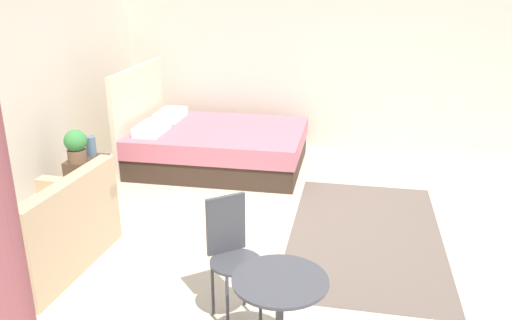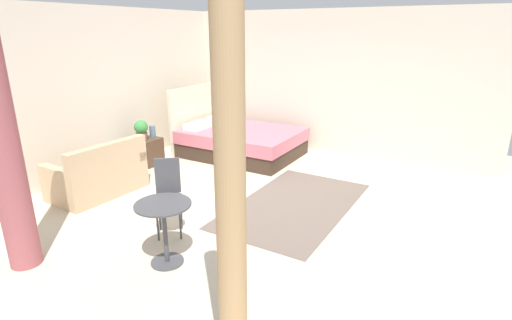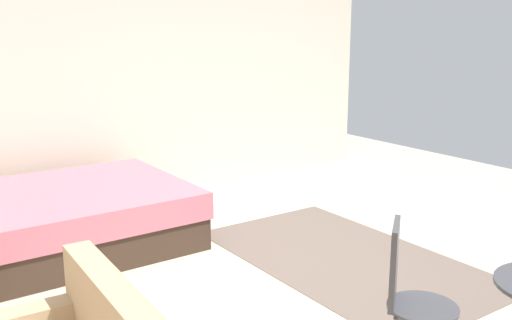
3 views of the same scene
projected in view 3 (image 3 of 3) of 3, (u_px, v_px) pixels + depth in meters
name	position (u px, v px, depth m)	size (l,w,h in m)	color
ground_plane	(309.00, 281.00, 4.57)	(8.87, 9.24, 0.02)	beige
wall_right	(144.00, 75.00, 6.60)	(0.12, 6.24, 2.78)	beige
area_rug	(347.00, 258.00, 4.98)	(2.57, 1.47, 0.01)	#66564C
bed	(48.00, 218.00, 5.10)	(1.67, 2.25, 1.31)	#38281E
cafe_chair_near_window	(408.00, 291.00, 3.11)	(0.53, 0.53, 0.94)	#3F3F44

